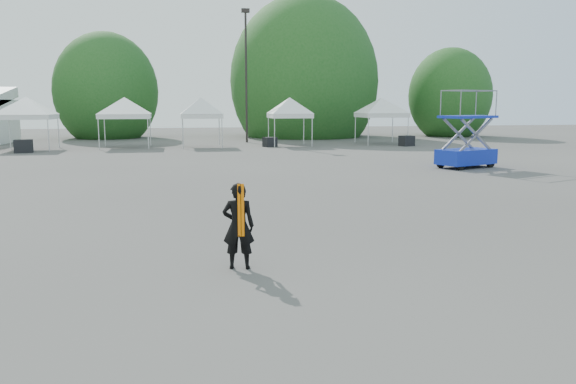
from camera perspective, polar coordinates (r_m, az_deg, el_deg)
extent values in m
plane|color=#474442|center=(11.03, 0.36, -6.18)|extent=(120.00, 120.00, 0.00)
cylinder|color=black|center=(42.79, -4.27, 11.41)|extent=(0.16, 0.16, 9.50)
cube|color=black|center=(43.28, -4.35, 17.91)|extent=(0.60, 0.25, 0.30)
cylinder|color=#382314|center=(50.81, -17.83, 6.54)|extent=(0.36, 0.36, 2.27)
ellipsoid|color=#1C521B|center=(50.79, -17.98, 9.70)|extent=(4.16, 4.16, 4.78)
cylinder|color=#382314|center=(50.69, 1.62, 7.25)|extent=(0.36, 0.36, 2.80)
ellipsoid|color=#1C521B|center=(50.71, 1.64, 11.15)|extent=(5.12, 5.12, 5.89)
cylinder|color=#382314|center=(53.24, 15.99, 6.62)|extent=(0.36, 0.36, 2.10)
ellipsoid|color=#1C521B|center=(53.22, 16.11, 9.40)|extent=(3.84, 3.84, 4.42)
cylinder|color=silver|center=(37.58, -23.16, 5.35)|extent=(0.06, 0.06, 2.00)
cylinder|color=silver|center=(41.24, -26.43, 5.39)|extent=(0.06, 0.06, 2.00)
cylinder|color=silver|center=(40.55, -22.28, 5.61)|extent=(0.06, 0.06, 2.00)
cube|color=white|center=(39.36, -24.97, 6.94)|extent=(3.23, 3.23, 0.30)
pyramid|color=white|center=(39.35, -25.09, 8.76)|extent=(4.57, 4.57, 1.10)
cylinder|color=silver|center=(37.73, -18.68, 5.61)|extent=(0.06, 0.06, 2.00)
cylinder|color=silver|center=(37.45, -14.02, 5.79)|extent=(0.06, 0.06, 2.00)
cylinder|color=silver|center=(40.75, -18.12, 5.85)|extent=(0.06, 0.06, 2.00)
cylinder|color=silver|center=(40.49, -13.81, 6.01)|extent=(0.06, 0.06, 2.00)
cube|color=white|center=(39.04, -16.23, 7.41)|extent=(3.25, 3.25, 0.30)
pyramid|color=white|center=(39.03, -16.31, 9.24)|extent=(4.60, 4.60, 1.10)
cylinder|color=silver|center=(37.22, -10.62, 5.88)|extent=(0.06, 0.06, 2.00)
cylinder|color=silver|center=(37.33, -6.71, 5.98)|extent=(0.06, 0.06, 2.00)
cylinder|color=silver|center=(39.75, -10.66, 6.07)|extent=(0.06, 0.06, 2.00)
cylinder|color=silver|center=(39.85, -7.00, 6.16)|extent=(0.06, 0.06, 2.00)
cube|color=white|center=(38.48, -8.79, 7.64)|extent=(2.73, 2.73, 0.30)
pyramid|color=white|center=(38.47, -8.83, 9.50)|extent=(3.86, 3.86, 1.10)
cylinder|color=silver|center=(37.62, -1.38, 6.06)|extent=(0.06, 0.06, 2.00)
cylinder|color=silver|center=(38.14, 2.46, 6.10)|extent=(0.06, 0.06, 2.00)
cylinder|color=silver|center=(40.16, -2.00, 6.24)|extent=(0.06, 0.06, 2.00)
cylinder|color=silver|center=(40.64, 1.61, 6.28)|extent=(0.06, 0.06, 2.00)
cube|color=white|center=(39.08, 0.18, 7.76)|extent=(2.78, 2.78, 0.30)
pyramid|color=white|center=(39.08, 0.18, 9.59)|extent=(3.93, 3.93, 1.10)
cylinder|color=silver|center=(39.67, 8.16, 6.13)|extent=(0.06, 0.06, 2.00)
cylinder|color=silver|center=(40.73, 12.09, 6.09)|extent=(0.06, 0.06, 2.00)
cylinder|color=silver|center=(42.46, 6.85, 6.33)|extent=(0.06, 0.06, 2.00)
cylinder|color=silver|center=(43.45, 10.57, 6.30)|extent=(0.06, 0.06, 2.00)
cube|color=white|center=(41.52, 9.45, 7.71)|extent=(3.15, 3.15, 0.30)
pyramid|color=white|center=(41.51, 9.50, 9.43)|extent=(4.45, 4.45, 1.10)
imported|color=black|center=(9.86, -5.06, -3.46)|extent=(0.61, 0.46, 1.53)
cube|color=orange|center=(9.65, -4.99, -1.87)|extent=(0.12, 0.02, 0.92)
cube|color=#0D0FB5|center=(26.87, 17.63, 3.45)|extent=(3.01, 2.24, 0.68)
cube|color=#0D0FB5|center=(26.78, 17.82, 7.29)|extent=(2.88, 2.14, 0.11)
cylinder|color=black|center=(25.77, 17.10, 2.58)|extent=(0.44, 0.30, 0.41)
cylinder|color=black|center=(27.34, 19.88, 2.78)|extent=(0.44, 0.30, 0.41)
cylinder|color=black|center=(26.51, 15.26, 2.83)|extent=(0.44, 0.30, 0.41)
cylinder|color=black|center=(28.04, 18.07, 3.02)|extent=(0.44, 0.30, 0.41)
cube|color=black|center=(37.03, -25.28, 4.22)|extent=(1.09, 0.90, 0.78)
cube|color=black|center=(38.28, -1.85, 5.10)|extent=(1.03, 0.93, 0.65)
cube|color=black|center=(39.84, 11.96, 5.11)|extent=(1.11, 0.99, 0.72)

